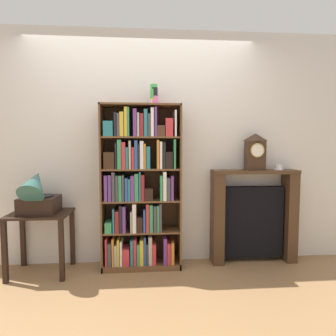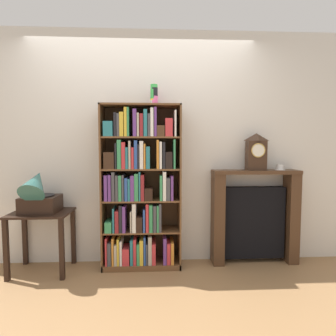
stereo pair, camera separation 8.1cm
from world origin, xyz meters
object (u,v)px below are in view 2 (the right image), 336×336
at_px(bookshelf, 139,191).
at_px(cup_stack, 154,95).
at_px(fireplace_mantel, 254,217).
at_px(mantel_clock, 256,152).
at_px(gramophone, 38,194).
at_px(side_table_left, 42,226).
at_px(teacup_with_saucer, 280,168).

bearing_deg(bookshelf, cup_stack, 13.47).
bearing_deg(fireplace_mantel, mantel_clock, -95.07).
distance_m(gramophone, mantel_clock, 2.35).
relative_size(gramophone, mantel_clock, 1.25).
bearing_deg(fireplace_mantel, side_table_left, -176.66).
relative_size(fireplace_mantel, teacup_with_saucer, 8.79).
xyz_separation_m(bookshelf, mantel_clock, (1.29, 0.04, 0.42)).
xyz_separation_m(bookshelf, fireplace_mantel, (1.29, 0.06, -0.32)).
bearing_deg(mantel_clock, bookshelf, -178.13).
bearing_deg(mantel_clock, side_table_left, -177.16).
height_order(bookshelf, teacup_with_saucer, bookshelf).
relative_size(gramophone, fireplace_mantel, 0.48).
bearing_deg(gramophone, fireplace_mantel, 4.66).
height_order(side_table_left, mantel_clock, mantel_clock).
height_order(gramophone, teacup_with_saucer, gramophone).
xyz_separation_m(side_table_left, teacup_with_saucer, (2.59, 0.12, 0.60)).
distance_m(cup_stack, gramophone, 1.58).
height_order(bookshelf, cup_stack, cup_stack).
relative_size(side_table_left, fireplace_mantel, 0.60).
relative_size(side_table_left, teacup_with_saucer, 5.31).
xyz_separation_m(gramophone, fireplace_mantel, (2.31, 0.19, -0.32)).
relative_size(cup_stack, side_table_left, 0.35).
height_order(gramophone, fireplace_mantel, gramophone).
distance_m(cup_stack, fireplace_mantel, 1.76).
xyz_separation_m(bookshelf, teacup_with_saucer, (1.57, 0.04, 0.24)).
bearing_deg(mantel_clock, fireplace_mantel, 84.93).
xyz_separation_m(bookshelf, cup_stack, (0.17, 0.04, 1.03)).
bearing_deg(bookshelf, gramophone, -172.95).
height_order(fireplace_mantel, teacup_with_saucer, teacup_with_saucer).
distance_m(bookshelf, cup_stack, 1.04).
distance_m(side_table_left, teacup_with_saucer, 2.66).
bearing_deg(bookshelf, teacup_with_saucer, 1.64).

